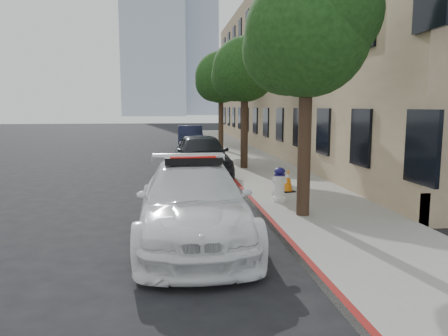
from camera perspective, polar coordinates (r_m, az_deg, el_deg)
ground at (r=11.94m, az=-6.22°, el=-4.88°), size 120.00×120.00×0.00m
sidewalk at (r=22.12m, az=2.64°, el=1.30°), size 3.20×50.00×0.15m
curb_strip at (r=21.90m, az=-1.33°, el=1.25°), size 0.12×50.00×0.15m
building at (r=28.34m, az=12.40°, el=12.58°), size 8.00×36.00×10.00m
tower_left at (r=134.50m, az=-9.28°, el=19.64°), size 18.00×14.00×60.00m
tower_right at (r=148.19m, az=-3.78°, el=15.49°), size 14.00×14.00×44.00m
tree_near at (r=10.24m, az=11.01°, el=16.97°), size 2.92×2.82×5.62m
tree_mid at (r=17.96m, az=2.81°, el=12.81°), size 2.77×2.64×5.43m
tree_far at (r=25.87m, az=-0.34°, el=11.85°), size 3.10×3.00×5.81m
police_car at (r=8.71m, az=-4.00°, el=-4.48°), size 2.19×5.32×1.69m
parked_car_mid at (r=16.89m, az=-2.97°, el=1.76°), size 2.15×4.89×1.64m
parked_car_far at (r=28.10m, az=-4.43°, el=4.05°), size 1.66×4.43×1.45m
fire_hydrant at (r=11.70m, az=7.26°, el=-2.19°), size 0.38×0.35×0.91m
traffic_cone at (r=13.08m, az=8.36°, el=-1.59°), size 0.44×0.44×0.69m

